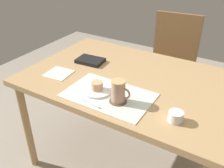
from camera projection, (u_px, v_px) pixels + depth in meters
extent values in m
cube|color=#9E9384|center=(126.00, 162.00, 1.90)|extent=(4.40, 4.40, 0.02)
cylinder|color=tan|center=(27.00, 127.00, 1.70)|extent=(0.05, 0.05, 0.69)
cylinder|color=tan|center=(90.00, 81.00, 2.25)|extent=(0.05, 0.05, 0.69)
cube|color=tan|center=(129.00, 80.00, 1.53)|extent=(1.26, 0.85, 0.04)
cylinder|color=brown|center=(180.00, 113.00, 2.05)|extent=(0.04, 0.04, 0.43)
cylinder|color=brown|center=(139.00, 103.00, 2.18)|extent=(0.04, 0.04, 0.43)
cylinder|color=brown|center=(188.00, 92.00, 2.33)|extent=(0.04, 0.04, 0.43)
cylinder|color=brown|center=(152.00, 84.00, 2.46)|extent=(0.04, 0.04, 0.43)
cube|color=brown|center=(167.00, 75.00, 2.14)|extent=(0.46, 0.46, 0.04)
cube|color=brown|center=(176.00, 40.00, 2.16)|extent=(0.39, 0.07, 0.46)
cube|color=silver|center=(108.00, 95.00, 1.35)|extent=(0.47, 0.30, 0.00)
cylinder|color=white|center=(97.00, 90.00, 1.38)|extent=(0.17, 0.17, 0.01)
cylinder|color=tan|center=(97.00, 86.00, 1.36)|extent=(0.06, 0.06, 0.04)
cylinder|color=brown|center=(118.00, 101.00, 1.29)|extent=(0.09, 0.09, 0.00)
cylinder|color=tan|center=(118.00, 92.00, 1.26)|extent=(0.07, 0.07, 0.11)
cylinder|color=tan|center=(118.00, 82.00, 1.23)|extent=(0.07, 0.07, 0.01)
torus|color=tan|center=(125.00, 93.00, 1.25)|extent=(0.06, 0.01, 0.06)
cylinder|color=silver|center=(90.00, 103.00, 1.27)|extent=(0.13, 0.03, 0.01)
cube|color=silver|center=(59.00, 73.00, 1.56)|extent=(0.16, 0.16, 0.00)
cylinder|color=white|center=(176.00, 117.00, 1.15)|extent=(0.07, 0.07, 0.05)
cube|color=black|center=(90.00, 61.00, 1.70)|extent=(0.19, 0.14, 0.02)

